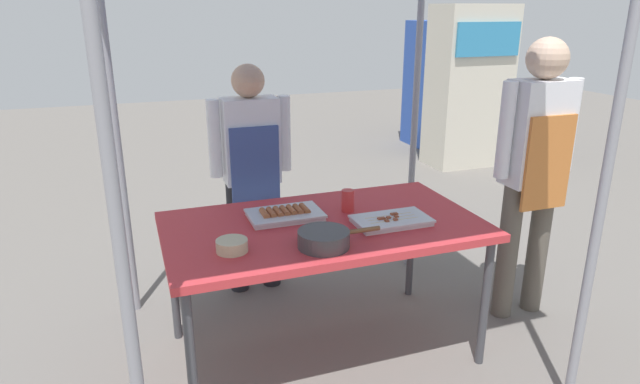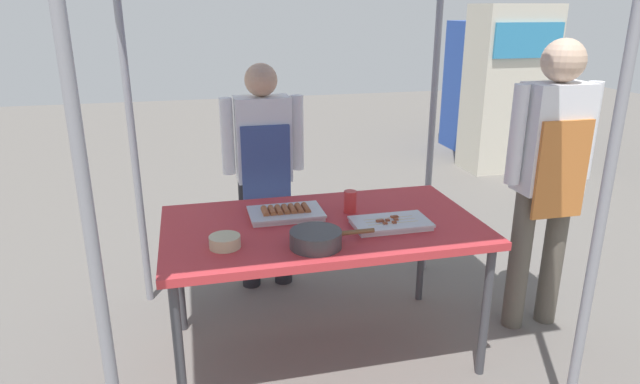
% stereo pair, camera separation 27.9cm
% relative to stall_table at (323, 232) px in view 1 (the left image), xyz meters
% --- Properties ---
extents(ground_plane, '(18.00, 18.00, 0.00)m').
position_rel_stall_table_xyz_m(ground_plane, '(0.00, 0.00, -0.70)').
color(ground_plane, '#66605B').
extents(stall_table, '(1.60, 0.90, 0.75)m').
position_rel_stall_table_xyz_m(stall_table, '(0.00, 0.00, 0.00)').
color(stall_table, '#C63338').
rests_on(stall_table, ground).
extents(tray_grilled_sausages, '(0.38, 0.25, 0.05)m').
position_rel_stall_table_xyz_m(tray_grilled_sausages, '(-0.16, 0.13, 0.07)').
color(tray_grilled_sausages, silver).
rests_on(tray_grilled_sausages, stall_table).
extents(tray_meat_skewers, '(0.39, 0.22, 0.04)m').
position_rel_stall_table_xyz_m(tray_meat_skewers, '(0.32, -0.13, 0.07)').
color(tray_meat_skewers, silver).
rests_on(tray_meat_skewers, stall_table).
extents(cooking_wok, '(0.40, 0.24, 0.08)m').
position_rel_stall_table_xyz_m(cooking_wok, '(-0.10, -0.28, 0.10)').
color(cooking_wok, '#38383A').
rests_on(cooking_wok, stall_table).
extents(condiment_bowl, '(0.14, 0.14, 0.06)m').
position_rel_stall_table_xyz_m(condiment_bowl, '(-0.50, -0.19, 0.08)').
color(condiment_bowl, '#BFB28C').
rests_on(condiment_bowl, stall_table).
extents(drink_cup_near_edge, '(0.07, 0.07, 0.12)m').
position_rel_stall_table_xyz_m(drink_cup_near_edge, '(0.18, 0.12, 0.11)').
color(drink_cup_near_edge, red).
rests_on(drink_cup_near_edge, stall_table).
extents(vendor_woman, '(0.52, 0.22, 1.47)m').
position_rel_stall_table_xyz_m(vendor_woman, '(-0.18, 0.83, 0.17)').
color(vendor_woman, black).
rests_on(vendor_woman, ground).
extents(customer_nearby, '(0.52, 0.23, 1.65)m').
position_rel_stall_table_xyz_m(customer_nearby, '(1.27, -0.02, 0.28)').
color(customer_nearby, '#595147').
rests_on(customer_nearby, ground).
extents(neighbor_stall_left, '(0.88, 0.58, 1.83)m').
position_rel_stall_table_xyz_m(neighbor_stall_left, '(2.90, 3.01, 0.22)').
color(neighbor_stall_left, beige).
rests_on(neighbor_stall_left, ground).
extents(neighbor_stall_right, '(0.90, 0.78, 1.63)m').
position_rel_stall_table_xyz_m(neighbor_stall_right, '(3.19, 3.97, 0.12)').
color(neighbor_stall_right, '#2D51B2').
rests_on(neighbor_stall_right, ground).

